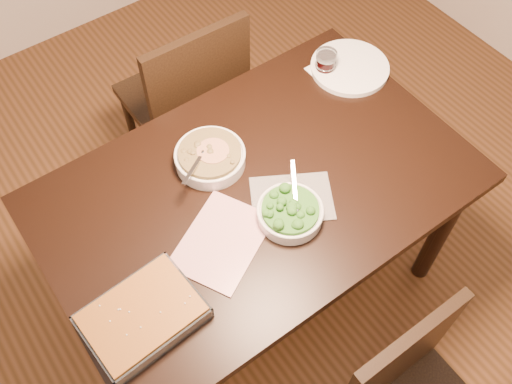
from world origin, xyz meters
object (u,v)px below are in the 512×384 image
at_px(broccoli_bowl, 290,212).
at_px(baking_dish, 143,316).
at_px(dinner_plate, 350,67).
at_px(chair_far, 189,98).
at_px(table, 257,202).
at_px(wine_tumbler, 326,62).
at_px(stew_bowl, 210,157).

distance_m(broccoli_bowl, baking_dish, 0.54).
distance_m(dinner_plate, chair_far, 0.68).
height_order(table, baking_dish, baking_dish).
distance_m(table, broccoli_bowl, 0.20).
xyz_separation_m(baking_dish, wine_tumbler, (1.05, 0.46, 0.02)).
relative_size(stew_bowl, baking_dish, 0.71).
distance_m(stew_bowl, broccoli_bowl, 0.34).
relative_size(broccoli_bowl, chair_far, 0.23).
xyz_separation_m(stew_bowl, chair_far, (0.19, 0.49, -0.26)).
xyz_separation_m(broccoli_bowl, wine_tumbler, (0.51, 0.44, 0.02)).
bearing_deg(table, dinner_plate, 21.07).
xyz_separation_m(broccoli_bowl, dinner_plate, (0.59, 0.39, -0.02)).
bearing_deg(baking_dish, broccoli_bowl, -0.58).
bearing_deg(chair_far, wine_tumbler, 137.51).
xyz_separation_m(table, broccoli_bowl, (0.01, -0.16, 0.12)).
xyz_separation_m(stew_bowl, dinner_plate, (0.67, 0.06, -0.02)).
bearing_deg(stew_bowl, baking_dish, -142.22).
bearing_deg(chair_far, stew_bowl, 69.55).
xyz_separation_m(table, wine_tumbler, (0.52, 0.28, 0.14)).
bearing_deg(wine_tumbler, table, -151.63).
xyz_separation_m(stew_bowl, broccoli_bowl, (0.08, -0.33, -0.00)).
xyz_separation_m(baking_dish, chair_far, (0.65, 0.84, -0.25)).
height_order(dinner_plate, chair_far, chair_far).
distance_m(table, baking_dish, 0.57).
distance_m(table, wine_tumbler, 0.61).
bearing_deg(table, baking_dish, -160.68).
bearing_deg(dinner_plate, table, -158.93).
distance_m(stew_bowl, dinner_plate, 0.67).
bearing_deg(table, chair_far, 79.44).
bearing_deg(broccoli_bowl, chair_far, 82.27).
relative_size(table, wine_tumbler, 15.97).
xyz_separation_m(table, dinner_plate, (0.60, 0.23, 0.11)).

